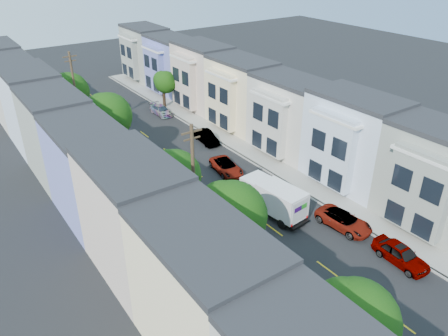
% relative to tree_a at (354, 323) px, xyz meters
% --- Properties ---
extents(ground, '(160.00, 160.00, 0.00)m').
position_rel_tree_a_xyz_m(ground, '(6.30, 12.87, -4.73)').
color(ground, black).
rests_on(ground, ground).
extents(road_slab, '(12.00, 70.00, 0.02)m').
position_rel_tree_a_xyz_m(road_slab, '(6.30, 27.87, -4.72)').
color(road_slab, black).
rests_on(road_slab, ground).
extents(curb_left, '(0.30, 70.00, 0.15)m').
position_rel_tree_a_xyz_m(curb_left, '(0.25, 27.87, -4.65)').
color(curb_left, gray).
rests_on(curb_left, ground).
extents(curb_right, '(0.30, 70.00, 0.15)m').
position_rel_tree_a_xyz_m(curb_right, '(12.35, 27.87, -4.65)').
color(curb_right, gray).
rests_on(curb_right, ground).
extents(sidewalk_left, '(2.60, 70.00, 0.15)m').
position_rel_tree_a_xyz_m(sidewalk_left, '(-1.05, 27.87, -4.65)').
color(sidewalk_left, gray).
rests_on(sidewalk_left, ground).
extents(sidewalk_right, '(2.60, 70.00, 0.15)m').
position_rel_tree_a_xyz_m(sidewalk_right, '(13.65, 27.87, -4.65)').
color(sidewalk_right, gray).
rests_on(sidewalk_right, ground).
extents(centerline, '(0.12, 70.00, 0.01)m').
position_rel_tree_a_xyz_m(centerline, '(6.30, 27.87, -4.73)').
color(centerline, gold).
rests_on(centerline, ground).
extents(townhouse_row_left, '(5.00, 70.00, 8.50)m').
position_rel_tree_a_xyz_m(townhouse_row_left, '(-4.85, 27.87, -4.73)').
color(townhouse_row_left, beige).
rests_on(townhouse_row_left, ground).
extents(townhouse_row_right, '(5.00, 70.00, 8.50)m').
position_rel_tree_a_xyz_m(townhouse_row_right, '(17.45, 27.87, -4.73)').
color(townhouse_row_right, beige).
rests_on(townhouse_row_right, ground).
extents(tree_a, '(4.31, 4.31, 6.91)m').
position_rel_tree_a_xyz_m(tree_a, '(0.00, 0.00, 0.00)').
color(tree_a, black).
rests_on(tree_a, ground).
extents(tree_b, '(4.70, 4.70, 7.61)m').
position_rel_tree_a_xyz_m(tree_b, '(0.00, 10.29, 0.51)').
color(tree_b, black).
rests_on(tree_b, ground).
extents(tree_c, '(4.13, 4.13, 6.93)m').
position_rel_tree_a_xyz_m(tree_c, '(-0.00, 17.81, 0.11)').
color(tree_c, black).
rests_on(tree_c, ground).
extents(tree_d, '(4.70, 4.70, 7.96)m').
position_rel_tree_a_xyz_m(tree_d, '(0.00, 31.12, 0.86)').
color(tree_d, black).
rests_on(tree_d, ground).
extents(tree_e, '(4.70, 4.70, 7.13)m').
position_rel_tree_a_xyz_m(tree_e, '(0.00, 43.61, 0.04)').
color(tree_e, black).
rests_on(tree_e, ground).
extents(tree_far_r, '(3.10, 3.10, 5.16)m').
position_rel_tree_a_xyz_m(tree_far_r, '(13.20, 43.94, -1.16)').
color(tree_far_r, black).
rests_on(tree_far_r, ground).
extents(utility_pole_near, '(1.60, 0.26, 10.00)m').
position_rel_tree_a_xyz_m(utility_pole_near, '(0.00, 14.87, 0.43)').
color(utility_pole_near, '#42301E').
rests_on(utility_pole_near, ground).
extents(utility_pole_far, '(1.60, 0.26, 10.00)m').
position_rel_tree_a_xyz_m(utility_pole_far, '(0.00, 40.87, 0.43)').
color(utility_pole_far, '#42301E').
rests_on(utility_pole_far, ground).
extents(fedex_truck, '(2.33, 6.04, 2.90)m').
position_rel_tree_a_xyz_m(fedex_truck, '(7.79, 14.73, -3.11)').
color(fedex_truck, white).
rests_on(fedex_truck, ground).
extents(lead_sedan, '(2.79, 4.84, 1.27)m').
position_rel_tree_a_xyz_m(lead_sedan, '(8.86, 23.22, -4.09)').
color(lead_sedan, black).
rests_on(lead_sedan, ground).
extents(parked_left_b, '(2.13, 4.70, 1.39)m').
position_rel_tree_a_xyz_m(parked_left_b, '(1.40, 3.92, -4.03)').
color(parked_left_b, '#0A153F').
rests_on(parked_left_b, ground).
extents(parked_left_c, '(1.77, 3.91, 1.23)m').
position_rel_tree_a_xyz_m(parked_left_c, '(1.40, 11.50, -4.11)').
color(parked_left_c, '#ADADB2').
rests_on(parked_left_c, ground).
extents(parked_left_d, '(2.07, 4.47, 1.31)m').
position_rel_tree_a_xyz_m(parked_left_d, '(1.40, 22.92, -4.07)').
color(parked_left_d, '#4E220F').
rests_on(parked_left_d, ground).
extents(parked_right_a, '(2.05, 4.71, 1.49)m').
position_rel_tree_a_xyz_m(parked_right_a, '(11.20, 4.41, -3.98)').
color(parked_right_a, '#363B3E').
rests_on(parked_right_a, ground).
extents(parked_right_b, '(2.62, 4.96, 1.33)m').
position_rel_tree_a_xyz_m(parked_right_b, '(11.20, 9.80, -4.06)').
color(parked_right_b, silver).
rests_on(parked_right_b, ground).
extents(parked_right_c, '(1.84, 4.26, 1.38)m').
position_rel_tree_a_xyz_m(parked_right_c, '(11.20, 30.55, -4.04)').
color(parked_right_c, black).
rests_on(parked_right_c, ground).
extents(parked_right_d, '(1.85, 4.12, 1.22)m').
position_rel_tree_a_xyz_m(parked_right_d, '(11.20, 41.74, -4.12)').
color(parked_right_d, black).
rests_on(parked_right_d, ground).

